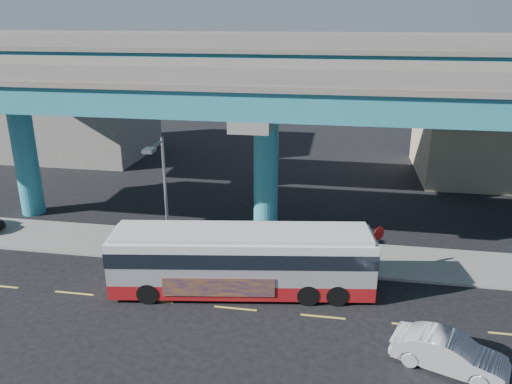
% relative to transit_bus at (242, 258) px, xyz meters
% --- Properties ---
extents(ground, '(120.00, 120.00, 0.00)m').
position_rel_transit_bus_xyz_m(ground, '(-0.02, -1.31, -1.76)').
color(ground, black).
rests_on(ground, ground).
extents(sidewalk, '(70.00, 4.00, 0.15)m').
position_rel_transit_bus_xyz_m(sidewalk, '(-0.02, 4.19, -1.68)').
color(sidewalk, gray).
rests_on(sidewalk, ground).
extents(lane_markings, '(58.00, 0.12, 0.01)m').
position_rel_transit_bus_xyz_m(lane_markings, '(-0.02, -1.61, -1.75)').
color(lane_markings, '#D8C64C').
rests_on(lane_markings, ground).
extents(viaduct, '(52.00, 12.40, 11.70)m').
position_rel_transit_bus_xyz_m(viaduct, '(-0.02, 7.80, 7.38)').
color(viaduct, teal).
rests_on(viaduct, ground).
extents(building_beige, '(14.00, 10.23, 7.00)m').
position_rel_transit_bus_xyz_m(building_beige, '(17.98, 21.67, 1.75)').
color(building_beige, tan).
rests_on(building_beige, ground).
extents(building_concrete, '(12.00, 10.00, 9.00)m').
position_rel_transit_bus_xyz_m(building_concrete, '(-20.02, 22.69, 2.74)').
color(building_concrete, gray).
rests_on(building_concrete, ground).
extents(transit_bus, '(12.74, 4.50, 3.21)m').
position_rel_transit_bus_xyz_m(transit_bus, '(0.00, 0.00, 0.00)').
color(transit_bus, maroon).
rests_on(transit_bus, ground).
extents(sedan, '(4.29, 5.21, 1.39)m').
position_rel_transit_bus_xyz_m(sedan, '(8.81, -4.29, -1.06)').
color(sedan, '#A8A8AD').
rests_on(sedan, ground).
extents(street_lamp, '(0.50, 2.25, 6.74)m').
position_rel_transit_bus_xyz_m(street_lamp, '(-4.65, 2.16, 2.84)').
color(street_lamp, gray).
rests_on(street_lamp, sidewalk).
extents(stop_sign, '(0.57, 0.54, 2.52)m').
position_rel_transit_bus_xyz_m(stop_sign, '(6.52, 2.87, 0.20)').
color(stop_sign, gray).
rests_on(stop_sign, sidewalk).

